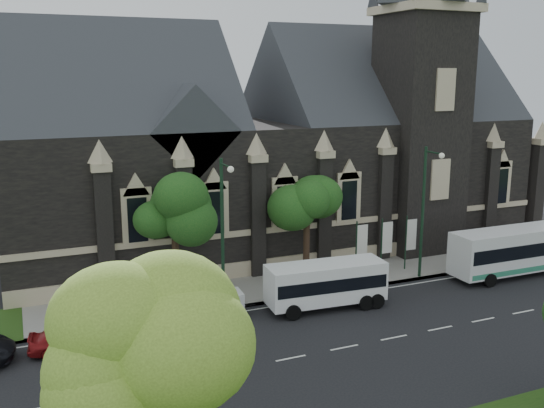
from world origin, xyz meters
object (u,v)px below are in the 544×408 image
tree_walk_right (308,193)px  car_far_red (73,337)px  sedan (165,325)px  banner_flag_left (360,244)px  street_lamp_mid (223,226)px  shuttle_bus (326,282)px  banner_flag_center (385,241)px  tree_walk_left (176,206)px  tree_park_near (141,337)px  banner_flag_right (409,238)px  tour_coach (525,249)px  street_lamp_near (425,206)px  box_trailer (225,303)px

tree_walk_right → car_far_red: 17.64m
sedan → banner_flag_left: bearing=-66.7°
tree_walk_right → street_lamp_mid: (-7.21, -3.62, -0.71)m
shuttle_bus → banner_flag_center: bearing=34.3°
tree_walk_left → car_far_red: (-6.89, -5.71, -5.00)m
tree_park_near → shuttle_bus: tree_park_near is taller
banner_flag_right → sedan: bearing=-167.2°
tour_coach → sedan: tour_coach is taller
shuttle_bus → sedan: shuttle_bus is taller
tree_walk_right → shuttle_bus: bearing=-105.5°
tree_walk_right → tour_coach: tree_walk_right is taller
tree_park_near → street_lamp_mid: 17.71m
street_lamp_near → shuttle_bus: street_lamp_near is taller
banner_flag_left → banner_flag_center: 2.00m
shuttle_bus → box_trailer: bearing=175.2°
shuttle_bus → sedan: size_ratio=1.82×
banner_flag_left → street_lamp_near: bearing=-27.2°
street_lamp_near → banner_flag_center: bearing=131.9°
tour_coach → banner_flag_left: bearing=161.4°
shuttle_bus → car_far_red: bearing=-175.2°
tree_walk_right → tour_coach: bearing=-21.4°
tree_walk_left → shuttle_bus: size_ratio=1.06×
street_lamp_mid → tree_park_near: bearing=-116.1°
street_lamp_mid → car_far_red: bearing=-166.4°
banner_flag_center → banner_flag_right: bearing=0.0°
tree_park_near → tour_coach: 32.50m
banner_flag_right → car_far_red: banner_flag_right is taller
street_lamp_near → box_trailer: bearing=-176.0°
street_lamp_near → banner_flag_left: size_ratio=2.25×
tree_walk_right → tour_coach: size_ratio=0.69×
sedan → car_far_red: size_ratio=0.92×
banner_flag_right → tour_coach: banner_flag_right is taller
tree_walk_right → banner_flag_center: size_ratio=1.95×
street_lamp_mid → tree_walk_left: bearing=116.5°
tree_walk_right → banner_flag_center: tree_walk_right is taller
street_lamp_near → sedan: bearing=-172.9°
tree_park_near → shuttle_bus: bearing=46.0°
street_lamp_mid → banner_flag_right: bearing=7.6°
banner_flag_right → tree_walk_right: bearing=166.4°
tree_walk_right → box_trailer: size_ratio=2.74×
tree_park_near → banner_flag_right: tree_park_near is taller
banner_flag_right → banner_flag_left: bearing=180.0°
tree_walk_right → box_trailer: tree_walk_right is taller
tree_walk_left → shuttle_bus: 10.19m
banner_flag_left → car_far_red: size_ratio=0.93×
street_lamp_near → car_far_red: street_lamp_near is taller
banner_flag_center → car_far_red: 21.42m
tour_coach → sedan: (-25.24, -0.40, -1.15)m
tree_walk_right → banner_flag_right: 8.05m
banner_flag_left → tour_coach: bearing=-19.0°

